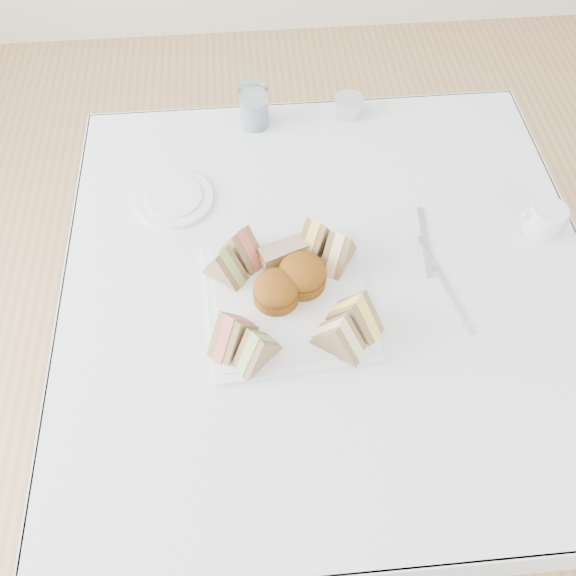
{
  "coord_description": "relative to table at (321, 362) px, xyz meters",
  "views": [
    {
      "loc": [
        -0.13,
        -0.59,
        1.63
      ],
      "look_at": [
        -0.09,
        -0.05,
        0.8
      ],
      "focal_mm": 35.0,
      "sensor_mm": 36.0,
      "label": 1
    }
  ],
  "objects": [
    {
      "name": "pastry_slice",
      "position": [
        -0.09,
        0.04,
        0.41
      ],
      "size": [
        0.1,
        0.07,
        0.04
      ],
      "primitive_type": "cube",
      "rotation": [
        0.0,
        0.0,
        0.37
      ],
      "color": "tan",
      "rests_on": "serving_plate"
    },
    {
      "name": "sandwich_br_a",
      "position": [
        0.02,
        0.03,
        0.43
      ],
      "size": [
        0.09,
        0.1,
        0.08
      ],
      "primitive_type": null,
      "rotation": [
        0.0,
        0.0,
        -2.12
      ],
      "color": "#9F825A",
      "rests_on": "serving_plate"
    },
    {
      "name": "knife",
      "position": [
        0.2,
        0.07,
        0.38
      ],
      "size": [
        0.03,
        0.18,
        0.0
      ],
      "primitive_type": "cube",
      "rotation": [
        0.0,
        0.0,
        -0.1
      ],
      "color": "silver",
      "rests_on": "tablecloth"
    },
    {
      "name": "tablecloth",
      "position": [
        0.0,
        0.0,
        0.37
      ],
      "size": [
        1.02,
        1.02,
        0.01
      ],
      "primitive_type": "cube",
      "color": "silver",
      "rests_on": "table"
    },
    {
      "name": "sandwich_fl_a",
      "position": [
        -0.19,
        -0.13,
        0.43
      ],
      "size": [
        0.1,
        0.1,
        0.09
      ],
      "primitive_type": null,
      "rotation": [
        0.0,
        0.0,
        0.88
      ],
      "color": "#9F825A",
      "rests_on": "serving_plate"
    },
    {
      "name": "sandwich_br_b",
      "position": [
        -0.02,
        0.06,
        0.43
      ],
      "size": [
        0.09,
        0.1,
        0.08
      ],
      "primitive_type": null,
      "rotation": [
        0.0,
        0.0,
        -2.24
      ],
      "color": "#9F825A",
      "rests_on": "serving_plate"
    },
    {
      "name": "sandwich_bl_b",
      "position": [
        -0.16,
        0.05,
        0.43
      ],
      "size": [
        0.1,
        0.1,
        0.08
      ],
      "primitive_type": null,
      "rotation": [
        0.0,
        0.0,
        2.31
      ],
      "color": "#9F825A",
      "rests_on": "serving_plate"
    },
    {
      "name": "sandwich_fr_b",
      "position": [
        -0.01,
        -0.15,
        0.43
      ],
      "size": [
        0.1,
        0.09,
        0.08
      ],
      "primitive_type": null,
      "rotation": [
        0.0,
        0.0,
        -0.61
      ],
      "color": "#9F825A",
      "rests_on": "serving_plate"
    },
    {
      "name": "serving_plate",
      "position": [
        -0.09,
        -0.05,
        0.38
      ],
      "size": [
        0.31,
        0.31,
        0.01
      ],
      "primitive_type": "cube",
      "rotation": [
        0.0,
        0.0,
        0.07
      ],
      "color": "white",
      "rests_on": "tablecloth"
    },
    {
      "name": "floor",
      "position": [
        0.0,
        0.0,
        -0.37
      ],
      "size": [
        4.0,
        4.0,
        0.0
      ],
      "primitive_type": "plane",
      "color": "#9E7751",
      "rests_on": "ground"
    },
    {
      "name": "sandwich_bl_a",
      "position": [
        -0.2,
        0.01,
        0.43
      ],
      "size": [
        0.09,
        0.09,
        0.08
      ],
      "primitive_type": null,
      "rotation": [
        0.0,
        0.0,
        2.45
      ],
      "color": "#9F825A",
      "rests_on": "serving_plate"
    },
    {
      "name": "water_glass",
      "position": [
        -0.12,
        0.44,
        0.42
      ],
      "size": [
        0.07,
        0.07,
        0.1
      ],
      "primitive_type": "cylinder",
      "rotation": [
        0.0,
        0.0,
        -0.11
      ],
      "color": "white",
      "rests_on": "tablecloth"
    },
    {
      "name": "fork",
      "position": [
        0.22,
        -0.05,
        0.38
      ],
      "size": [
        0.05,
        0.19,
        0.0
      ],
      "primitive_type": "cube",
      "rotation": [
        0.0,
        0.0,
        0.21
      ],
      "color": "silver",
      "rests_on": "tablecloth"
    },
    {
      "name": "sandwich_fl_b",
      "position": [
        -0.15,
        -0.16,
        0.43
      ],
      "size": [
        0.09,
        0.09,
        0.08
      ],
      "primitive_type": null,
      "rotation": [
        0.0,
        0.0,
        0.71
      ],
      "color": "#9F825A",
      "rests_on": "serving_plate"
    },
    {
      "name": "side_plate",
      "position": [
        -0.3,
        0.22,
        0.38
      ],
      "size": [
        0.18,
        0.18,
        0.01
      ],
      "primitive_type": "cylinder",
      "rotation": [
        0.0,
        0.0,
        0.1
      ],
      "color": "white",
      "rests_on": "tablecloth"
    },
    {
      "name": "scone_left",
      "position": [
        -0.11,
        -0.05,
        0.42
      ],
      "size": [
        0.09,
        0.09,
        0.06
      ],
      "primitive_type": "cylinder",
      "rotation": [
        0.0,
        0.0,
        -0.07
      ],
      "color": "brown",
      "rests_on": "serving_plate"
    },
    {
      "name": "creamer_jug",
      "position": [
        0.44,
        0.08,
        0.41
      ],
      "size": [
        0.08,
        0.08,
        0.06
      ],
      "primitive_type": "cylinder",
      "rotation": [
        0.0,
        0.0,
        -0.1
      ],
      "color": "white",
      "rests_on": "tablecloth"
    },
    {
      "name": "table",
      "position": [
        0.0,
        0.0,
        0.0
      ],
      "size": [
        0.9,
        0.9,
        0.74
      ],
      "primitive_type": "cube",
      "color": "brown",
      "rests_on": "floor"
    },
    {
      "name": "scone_right",
      "position": [
        -0.06,
        -0.02,
        0.42
      ],
      "size": [
        0.11,
        0.11,
        0.06
      ],
      "primitive_type": "cylinder",
      "rotation": [
        0.0,
        0.0,
        0.32
      ],
      "color": "brown",
      "rests_on": "serving_plate"
    },
    {
      "name": "sandwich_fr_a",
      "position": [
        0.03,
        -0.11,
        0.43
      ],
      "size": [
        0.11,
        0.1,
        0.09
      ],
      "primitive_type": null,
      "rotation": [
        0.0,
        0.0,
        -0.7
      ],
      "color": "#9F825A",
      "rests_on": "serving_plate"
    },
    {
      "name": "tea_strainer",
      "position": [
        0.1,
        0.46,
        0.4
      ],
      "size": [
        0.09,
        0.09,
        0.04
      ],
      "primitive_type": "cylinder",
      "rotation": [
        0.0,
        0.0,
        -0.29
      ],
      "color": "silver",
      "rests_on": "tablecloth"
    }
  ]
}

